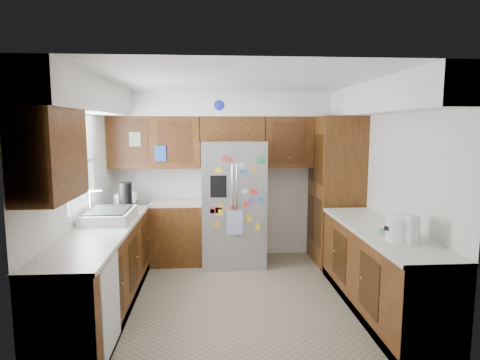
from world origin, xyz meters
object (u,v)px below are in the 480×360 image
Objects in this scene: pantry at (335,190)px; fridge at (233,203)px; paper_towel at (412,230)px; rice_cooker at (403,226)px.

fridge is (-1.50, 0.05, -0.17)m from pantry.
paper_towel is (1.53, -2.27, 0.16)m from fridge.
fridge is at bearing 123.90° from paper_towel.
fridge reaches higher than rice_cooker.
fridge is 6.58× the size of paper_towel.
rice_cooker is 0.14m from paper_towel.
fridge is at bearing 125.09° from rice_cooker.
paper_towel is (0.02, -2.22, -0.02)m from pantry.
paper_towel is (0.03, -0.13, -0.00)m from rice_cooker.
fridge is at bearing 177.94° from pantry.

